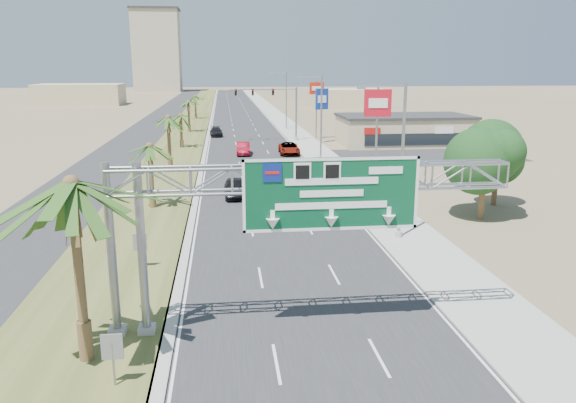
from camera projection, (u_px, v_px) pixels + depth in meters
The scene contains 30 objects.
road at pixel (240, 119), 121.03m from camera, with size 12.00×300.00×0.02m, color #28282B.
sidewalk_right at pixel (280, 118), 121.97m from camera, with size 4.00×300.00×0.10m, color #9E9B93.
median_grass at pixel (194, 119), 119.90m from camera, with size 7.00×300.00×0.12m, color #454D22.
opposing_road at pixel (160, 119), 119.13m from camera, with size 8.00×300.00×0.02m, color #28282B.
sign_gantry at pixel (292, 192), 22.86m from camera, with size 16.75×1.24×7.50m.
palm_near at pixel (71, 185), 19.89m from camera, with size 5.70×5.70×8.35m.
palm_row_b at pixel (150, 147), 43.50m from camera, with size 3.99×3.99×5.95m.
palm_row_c at pixel (168, 119), 58.77m from camera, with size 3.99×3.99×6.75m.
palm_row_d at pixel (181, 116), 76.45m from camera, with size 3.99×3.99×5.45m.
palm_row_e at pixel (188, 102), 94.63m from camera, with size 3.99×3.99×6.15m.
palm_row_f at pixel (195, 97), 118.86m from camera, with size 3.99×3.99×5.75m.
streetlight_near at pixel (399, 168), 35.77m from camera, with size 3.27×0.44×10.00m.
streetlight_mid at pixel (319, 123), 64.74m from camera, with size 3.27×0.44×10.00m.
streetlight_far at pixel (285, 103), 99.50m from camera, with size 3.27×0.44×10.00m.
signal_mast at pixel (283, 109), 83.75m from camera, with size 10.28×0.71×8.00m.
store_building at pixel (404, 131), 80.53m from camera, with size 18.00×10.00×4.00m, color tan.
oak_near at pixel (485, 159), 40.53m from camera, with size 4.50×4.50×6.80m.
oak_far at pixel (497, 159), 44.90m from camera, with size 3.50×3.50×5.60m.
median_signback_a at pixel (112, 351), 19.40m from camera, with size 0.75×0.08×2.08m.
median_signback_b at pixel (140, 245), 30.91m from camera, with size 0.75×0.08×2.08m.
tower_distant at pixel (157, 51), 248.53m from camera, with size 20.00×16.00×35.00m, color #B7AB8A.
building_distant_left at pixel (80, 94), 163.58m from camera, with size 24.00×14.00×6.00m, color tan.
building_distant_right at pixel (347, 98), 152.76m from camera, with size 20.00×12.00×5.00m, color tan.
car_left_lane at pixel (236, 188), 48.39m from camera, with size 1.92×4.78×1.63m, color black.
car_mid_lane at pixel (243, 149), 71.65m from camera, with size 1.67×4.80×1.58m, color maroon.
car_right_lane at pixel (289, 149), 71.88m from camera, with size 2.48×5.38×1.50m, color gray.
car_far at pixel (216, 132), 90.42m from camera, with size 1.96×4.83×1.40m, color black.
pole_sign_red_near at pixel (377, 109), 49.77m from camera, with size 2.42×0.59×9.25m.
pole_sign_blue at pixel (322, 101), 81.29m from camera, with size 1.98×0.98×8.10m.
pole_sign_red_far at pixel (317, 93), 85.16m from camera, with size 2.22×0.54×8.86m.
Camera 1 is at (-3.78, -12.22, 11.03)m, focal length 35.00 mm.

